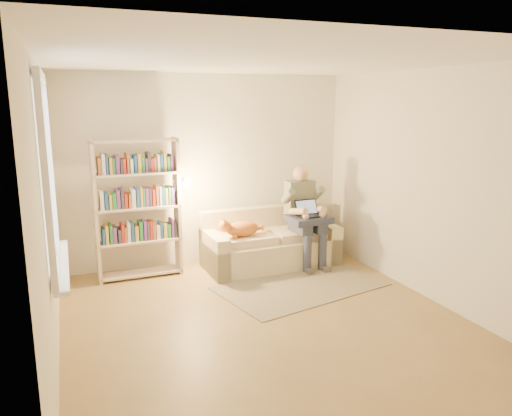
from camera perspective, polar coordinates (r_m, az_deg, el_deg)
name	(u,v)px	position (r m, az deg, el deg)	size (l,w,h in m)	color
floor	(268,324)	(5.26, 1.35, -13.09)	(4.50, 4.50, 0.00)	olive
ceiling	(269,61)	(4.77, 1.52, 16.45)	(4.00, 4.50, 0.02)	white
wall_left	(46,217)	(4.50, -22.84, -0.93)	(0.02, 4.50, 2.60)	silver
wall_right	(434,187)	(5.90, 19.71, 2.25)	(0.02, 4.50, 2.60)	silver
wall_back	(206,170)	(6.95, -5.69, 4.33)	(4.00, 0.02, 2.60)	silver
wall_front	(422,273)	(2.97, 18.40, -7.07)	(4.00, 0.02, 2.60)	silver
window	(53,203)	(4.68, -22.21, 0.54)	(0.12, 1.52, 1.69)	white
sofa	(270,245)	(6.93, 1.56, -4.27)	(1.84, 0.88, 0.77)	beige
person	(304,211)	(6.88, 5.50, -0.30)	(0.41, 0.64, 1.37)	gray
cat	(243,228)	(6.57, -1.53, -2.31)	(0.68, 0.25, 0.25)	orange
blanket	(308,219)	(6.78, 5.92, -1.28)	(0.54, 0.45, 0.09)	#282E47
laptop	(307,212)	(6.76, 5.89, -0.45)	(0.33, 0.30, 0.26)	black
bookshelf	(138,202)	(6.47, -13.38, 0.66)	(1.19, 0.32, 1.79)	beige
rug	(301,286)	(6.24, 5.16, -8.88)	(1.97, 1.17, 0.01)	gray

